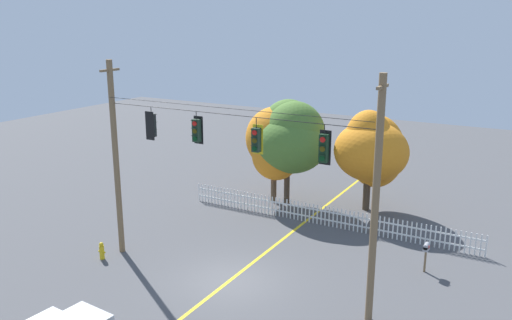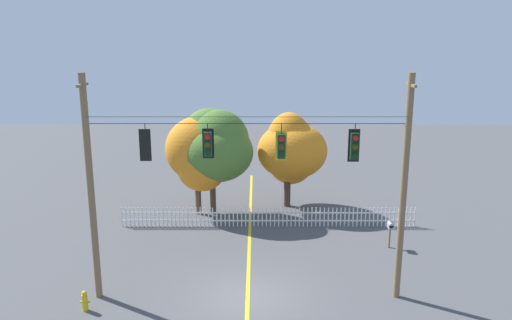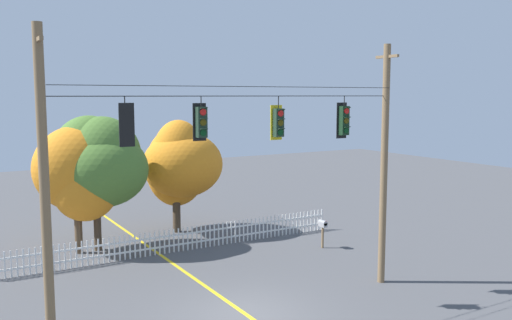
# 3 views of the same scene
# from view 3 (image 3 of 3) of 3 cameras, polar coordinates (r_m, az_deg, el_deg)

# --- Properties ---
(ground) EXTENTS (80.00, 80.00, 0.00)m
(ground) POSITION_cam_3_polar(r_m,az_deg,el_deg) (18.47, -1.22, -15.67)
(ground) COLOR #4C4C4F
(lane_centerline_stripe) EXTENTS (0.16, 36.00, 0.01)m
(lane_centerline_stripe) POSITION_cam_3_polar(r_m,az_deg,el_deg) (18.47, -1.22, -15.65)
(lane_centerline_stripe) COLOR gold
(lane_centerline_stripe) RESTS_ON ground
(signal_support_span) EXTENTS (12.17, 1.10, 8.89)m
(signal_support_span) POSITION_cam_3_polar(r_m,az_deg,el_deg) (17.26, -1.26, -1.61)
(signal_support_span) COLOR brown
(signal_support_span) RESTS_ON ground
(traffic_signal_eastbound_side) EXTENTS (0.43, 0.38, 1.39)m
(traffic_signal_eastbound_side) POSITION_cam_3_polar(r_m,az_deg,el_deg) (15.59, -13.43, 3.61)
(traffic_signal_eastbound_side) COLOR black
(traffic_signal_northbound_secondary) EXTENTS (0.43, 0.38, 1.34)m
(traffic_signal_northbound_secondary) POSITION_cam_3_polar(r_m,az_deg,el_deg) (16.44, -5.73, 3.95)
(traffic_signal_northbound_secondary) COLOR black
(traffic_signal_westbound_side) EXTENTS (0.43, 0.38, 1.43)m
(traffic_signal_westbound_side) POSITION_cam_3_polar(r_m,az_deg,el_deg) (17.77, 2.32, 3.92)
(traffic_signal_westbound_side) COLOR black
(traffic_signal_southbound_primary) EXTENTS (0.43, 0.38, 1.48)m
(traffic_signal_southbound_primary) POSITION_cam_3_polar(r_m,az_deg,el_deg) (19.38, 9.12, 4.09)
(traffic_signal_southbound_primary) COLOR black
(white_picket_fence) EXTENTS (16.02, 0.06, 1.08)m
(white_picket_fence) POSITION_cam_3_polar(r_m,az_deg,el_deg) (25.29, -7.84, -8.20)
(white_picket_fence) COLOR white
(white_picket_fence) RESTS_ON ground
(autumn_maple_near_fence) EXTENTS (4.02, 3.44, 5.73)m
(autumn_maple_near_fence) POSITION_cam_3_polar(r_m,az_deg,el_deg) (25.54, -17.75, -1.41)
(autumn_maple_near_fence) COLOR brown
(autumn_maple_near_fence) RESTS_ON ground
(autumn_maple_mid) EXTENTS (4.13, 3.90, 6.14)m
(autumn_maple_mid) POSITION_cam_3_polar(r_m,az_deg,el_deg) (25.76, -15.97, -0.10)
(autumn_maple_mid) COLOR #473828
(autumn_maple_mid) RESTS_ON ground
(autumn_oak_far_east) EXTENTS (4.13, 4.04, 5.82)m
(autumn_oak_far_east) POSITION_cam_3_polar(r_m,az_deg,el_deg) (28.29, -7.93, -0.34)
(autumn_oak_far_east) COLOR #473828
(autumn_oak_far_east) RESTS_ON ground
(roadside_mailbox) EXTENTS (0.25, 0.44, 1.31)m
(roadside_mailbox) POSITION_cam_3_polar(r_m,az_deg,el_deg) (25.64, 6.96, -6.77)
(roadside_mailbox) COLOR brown
(roadside_mailbox) RESTS_ON ground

